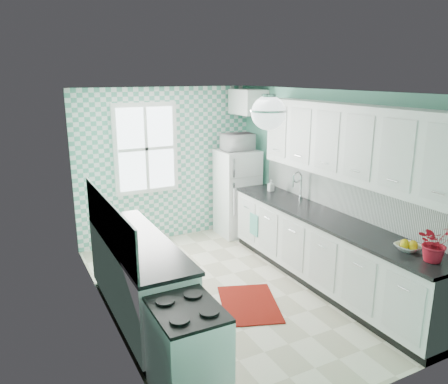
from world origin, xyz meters
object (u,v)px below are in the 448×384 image
stove (188,351)px  potted_plant (435,243)px  sink (290,201)px  microwave (238,142)px  fruit_bowl (408,247)px  fridge (237,193)px  ceiling_light (268,112)px

stove → potted_plant: (2.40, -0.44, 0.69)m
sink → microwave: microwave is taller
sink → fruit_bowl: (-0.00, -2.06, 0.04)m
potted_plant → fridge: bearing=91.4°
stove → sink: size_ratio=1.55×
stove → fridge: bearing=54.8°
fridge → stove: fridge is taller
potted_plant → microwave: bearing=91.4°
fridge → microwave: bearing=51.3°
ceiling_light → fridge: 3.25m
stove → ceiling_light: bearing=29.9°
ceiling_light → potted_plant: size_ratio=0.93×
ceiling_light → microwave: (1.11, 2.60, -0.72)m
fruit_bowl → ceiling_light: bearing=144.8°
ceiling_light → potted_plant: (1.20, -1.14, -1.19)m
sink → stove: bearing=-138.0°
fruit_bowl → microwave: bearing=91.5°
sink → ceiling_light: bearing=-131.1°
microwave → fridge: bearing=58.3°
fruit_bowl → potted_plant: size_ratio=0.68×
sink → fruit_bowl: size_ratio=2.06×
ceiling_light → microwave: size_ratio=0.69×
ceiling_light → sink: bearing=45.4°
sink → microwave: bearing=97.4°
stove → microwave: microwave is taller
ceiling_light → microwave: bearing=66.9°
ceiling_light → fruit_bowl: (1.20, -0.85, -1.35)m
sink → potted_plant: 2.36m
ceiling_light → potted_plant: bearing=-43.4°
fridge → microwave: size_ratio=2.89×
fruit_bowl → microwave: microwave is taller
sink → potted_plant: bearing=-86.6°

